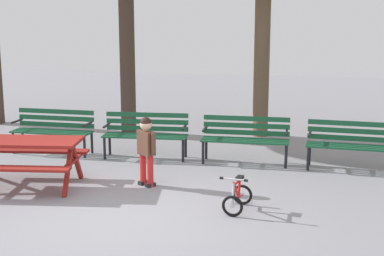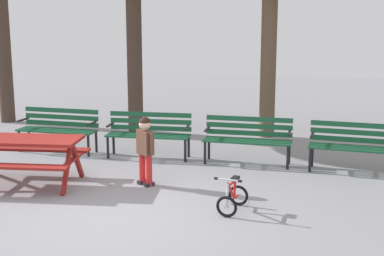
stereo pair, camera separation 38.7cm
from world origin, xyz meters
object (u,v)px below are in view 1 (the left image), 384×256
(park_bench_left, at_px, (146,131))
(child_standing, at_px, (146,146))
(picnic_table, at_px, (23,150))
(park_bench_far_right, at_px, (353,142))
(park_bench_far_left, at_px, (54,127))
(kids_bicycle, at_px, (238,197))
(park_bench_right, at_px, (246,136))

(park_bench_left, distance_m, child_standing, 1.81)
(picnic_table, distance_m, park_bench_far_right, 5.59)
(picnic_table, height_order, park_bench_far_left, park_bench_far_left)
(park_bench_left, relative_size, park_bench_far_right, 1.00)
(park_bench_far_right, xyz_separation_m, kids_bicycle, (-1.72, -2.48, -0.31))
(park_bench_far_left, distance_m, park_bench_far_right, 5.71)
(picnic_table, xyz_separation_m, park_bench_far_left, (-0.51, 2.15, -0.08))
(child_standing, bearing_deg, park_bench_right, 51.29)
(child_standing, bearing_deg, kids_bicycle, -28.41)
(child_standing, height_order, kids_bicycle, child_standing)
(picnic_table, relative_size, park_bench_right, 1.22)
(kids_bicycle, bearing_deg, park_bench_right, 94.04)
(park_bench_left, bearing_deg, kids_bicycle, -51.06)
(park_bench_left, height_order, park_bench_far_right, same)
(park_bench_left, xyz_separation_m, park_bench_right, (1.91, 0.00, 0.00))
(park_bench_far_left, xyz_separation_m, park_bench_right, (3.80, 0.01, 0.00))
(park_bench_far_left, xyz_separation_m, park_bench_left, (1.89, 0.01, 0.00))
(picnic_table, xyz_separation_m, park_bench_left, (1.38, 2.16, -0.08))
(park_bench_far_left, bearing_deg, kids_bicycle, -32.90)
(park_bench_far_left, distance_m, park_bench_right, 3.80)
(park_bench_far_left, bearing_deg, park_bench_far_right, -0.92)
(park_bench_right, height_order, kids_bicycle, park_bench_right)
(park_bench_left, bearing_deg, park_bench_right, 0.05)
(park_bench_left, distance_m, park_bench_far_right, 3.81)
(park_bench_far_left, xyz_separation_m, kids_bicycle, (3.98, -2.57, -0.31))
(picnic_table, bearing_deg, park_bench_left, 57.39)
(picnic_table, bearing_deg, child_standing, 12.77)
(park_bench_right, bearing_deg, child_standing, -128.71)
(child_standing, distance_m, kids_bicycle, 1.85)
(park_bench_right, distance_m, kids_bicycle, 2.61)
(picnic_table, height_order, park_bench_right, park_bench_right)
(picnic_table, xyz_separation_m, child_standing, (1.90, 0.43, 0.07))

